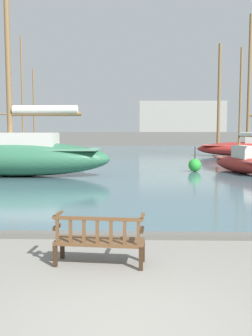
% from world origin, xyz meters
% --- Properties ---
extents(ground_plane, '(160.00, 160.00, 0.00)m').
position_xyz_m(ground_plane, '(0.00, 0.00, 0.00)').
color(ground_plane, gray).
extents(harbor_water, '(100.00, 80.00, 0.08)m').
position_xyz_m(harbor_water, '(0.00, 44.00, 0.04)').
color(harbor_water, '#476670').
rests_on(harbor_water, ground).
extents(quay_edge_kerb, '(40.00, 0.30, 0.12)m').
position_xyz_m(quay_edge_kerb, '(0.00, 3.85, 0.06)').
color(quay_edge_kerb, '#5B5954').
rests_on(quay_edge_kerb, ground).
extents(park_bench, '(1.64, 0.66, 0.92)m').
position_xyz_m(park_bench, '(-0.51, 2.13, 0.47)').
color(park_bench, '#322113').
rests_on(park_bench, ground).
extents(sailboat_centre_channel, '(10.20, 5.29, 13.04)m').
position_xyz_m(sailboat_centre_channel, '(10.82, 31.08, 1.08)').
color(sailboat_centre_channel, maroon).
rests_on(sailboat_centre_channel, harbor_water).
extents(sailboat_mid_starboard, '(4.65, 10.10, 13.73)m').
position_xyz_m(sailboat_mid_starboard, '(-13.81, 40.95, 1.08)').
color(sailboat_mid_starboard, maroon).
rests_on(sailboat_mid_starboard, harbor_water).
extents(sailboat_far_starboard, '(10.04, 2.95, 11.30)m').
position_xyz_m(sailboat_far_starboard, '(-6.14, 15.01, 1.17)').
color(sailboat_far_starboard, '#2D6647').
rests_on(sailboat_far_starboard, harbor_water).
extents(sailboat_outer_port, '(2.54, 6.35, 7.05)m').
position_xyz_m(sailboat_outer_port, '(6.08, 17.07, 0.70)').
color(sailboat_outer_port, maroon).
rests_on(sailboat_outer_port, harbor_water).
extents(channel_buoy, '(0.76, 0.76, 1.46)m').
position_xyz_m(channel_buoy, '(3.56, 17.43, 0.46)').
color(channel_buoy, green).
rests_on(channel_buoy, harbor_water).
extents(far_breakwater, '(57.92, 2.40, 7.55)m').
position_xyz_m(far_breakwater, '(2.45, 59.56, 2.37)').
color(far_breakwater, '#66605B').
rests_on(far_breakwater, ground).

